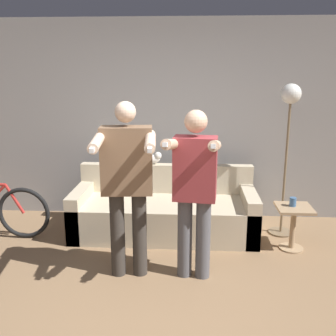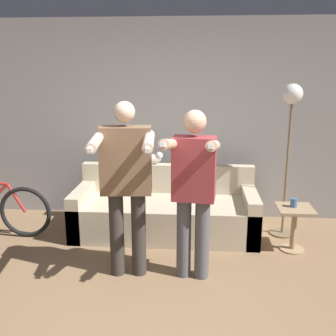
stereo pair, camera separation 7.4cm
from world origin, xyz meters
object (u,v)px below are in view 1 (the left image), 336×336
couch (165,212)px  person_right (195,185)px  cat (147,159)px  cup (293,202)px  person_left (127,179)px  side_table (293,220)px  floor_lamp (289,118)px

couch → person_right: (0.35, -1.04, 0.67)m
cat → cup: cat is taller
person_left → side_table: person_left is taller
person_left → cup: (1.72, 0.70, -0.44)m
couch → side_table: couch is taller
floor_lamp → cup: (0.01, -0.41, -0.87)m
floor_lamp → side_table: 1.15m
cup → person_right: bearing=-147.3°
floor_lamp → cup: floor_lamp is taller
person_right → cat: (-0.60, 1.37, -0.08)m
cat → couch: bearing=-52.8°
person_left → floor_lamp: (1.71, 1.11, 0.43)m
person_right → floor_lamp: bearing=52.0°
cat → side_table: cat is taller
cat → cup: bearing=-21.7°
person_left → cat: (0.03, 1.37, -0.13)m
couch → floor_lamp: 1.84m
person_right → cup: 1.35m
couch → cat: bearing=127.2°
side_table → cup: bearing=127.6°
person_right → floor_lamp: (1.08, 1.12, 0.48)m
person_right → person_left: bearing=-174.1°
cup → cat: bearing=158.3°
couch → cat: 0.73m
person_right → cat: size_ratio=3.32×
floor_lamp → cup: bearing=-88.8°
person_left → person_right: person_left is taller
couch → cup: (1.44, -0.34, 0.29)m
couch → side_table: 1.51m
couch → cup: couch is taller
couch → person_left: (-0.28, -1.04, 0.72)m
couch → cup: bearing=-13.4°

